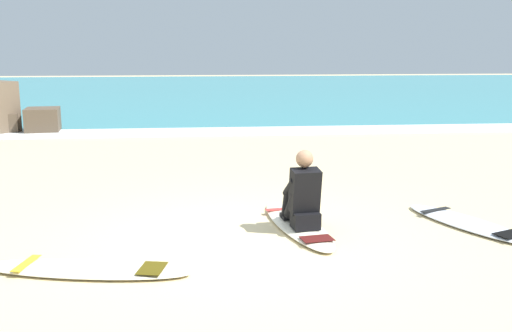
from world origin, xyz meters
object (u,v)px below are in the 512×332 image
Objects in this scene: surfboard_main at (297,224)px; surfboard_spare_far at (468,223)px; surfboard_spare_near at (85,269)px; surfer_seated at (303,197)px.

surfboard_main and surfboard_spare_far have the same top height.
surfboard_spare_near is (-2.39, -1.29, 0.00)m from surfboard_main.
surfer_seated is (0.03, -0.17, 0.40)m from surfboard_main.
surfboard_spare_near is 4.68m from surfboard_spare_far.
surfboard_spare_near is 1.10× the size of surfboard_spare_far.
surfer_seated is 0.46× the size of surfboard_spare_far.
surfboard_main is 1.10× the size of surfboard_spare_far.
surfboard_spare_far is at bearing 0.23° from surfer_seated.
surfboard_main is at bearing 28.47° from surfboard_spare_near.
surfboard_spare_far is (2.12, 0.01, -0.40)m from surfer_seated.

